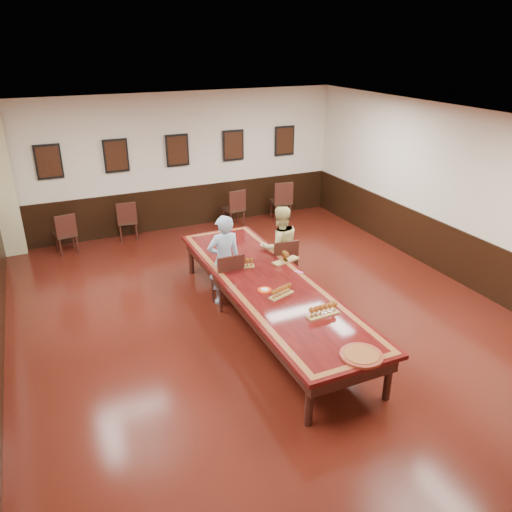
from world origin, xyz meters
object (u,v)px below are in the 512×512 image
spare_chair_a (65,233)px  person_woman (280,247)px  spare_chair_d (281,200)px  spare_chair_b (127,220)px  carved_platter (361,355)px  spare_chair_c (234,207)px  chair_man (227,279)px  chair_woman (282,263)px  conference_table (269,290)px  person_man (224,260)px

spare_chair_a → person_woman: 4.82m
spare_chair_d → person_woman: size_ratio=0.66×
spare_chair_b → carved_platter: 7.17m
spare_chair_a → spare_chair_c: spare_chair_c is taller
spare_chair_b → spare_chair_c: spare_chair_c is taller
spare_chair_d → carved_platter: size_ratio=1.73×
chair_man → chair_woman: 1.20m
spare_chair_c → carved_platter: (-1.06, -6.79, 0.30)m
chair_man → conference_table: 0.94m
person_woman → chair_woman: bearing=90.0°
chair_woman → person_woman: (0.01, 0.10, 0.28)m
spare_chair_c → chair_woman: bearing=76.4°
spare_chair_d → chair_woman: bearing=73.3°
spare_chair_b → person_man: bearing=110.3°
person_man → conference_table: (0.39, -0.96, -0.20)m
carved_platter → spare_chair_b: bearing=102.1°
person_man → spare_chair_a: bearing=-56.6°
chair_man → spare_chair_b: (-0.96, 3.88, -0.05)m
chair_woman → conference_table: chair_woman is taller
spare_chair_d → person_man: (-2.88, -3.50, 0.30)m
spare_chair_a → person_man: bearing=114.3°
spare_chair_a → carved_platter: 7.34m
spare_chair_a → person_man: 4.23m
person_man → carved_platter: bearing=99.3°
spare_chair_a → spare_chair_b: bearing=-178.5°
spare_chair_b → spare_chair_d: size_ratio=0.90×
spare_chair_b → conference_table: spare_chair_b is taller
spare_chair_b → person_woman: size_ratio=0.60×
spare_chair_b → spare_chair_c: size_ratio=0.97×
spare_chair_b → person_woman: 4.15m
chair_woman → spare_chair_d: spare_chair_d is taller
spare_chair_b → spare_chair_d: bearing=-178.0°
spare_chair_b → chair_man: bearing=109.9°
chair_woman → spare_chair_b: 4.22m
person_man → chair_man: bearing=90.0°
spare_chair_d → spare_chair_a: bearing=10.0°
chair_man → conference_table: chair_man is taller
carved_platter → person_woman: bearing=79.5°
person_woman → spare_chair_b: bearing=-53.8°
conference_table → spare_chair_b: bearing=106.0°
spare_chair_a → carved_platter: size_ratio=1.53×
person_man → person_woman: (1.18, 0.23, -0.04)m
chair_man → person_man: 0.32m
person_woman → spare_chair_c: bearing=-92.1°
spare_chair_c → spare_chair_d: bearing=171.2°
person_man → carved_platter: (0.54, -3.24, -0.04)m
person_woman → conference_table: size_ratio=0.31×
person_woman → carved_platter: (-0.64, -3.47, -0.00)m
spare_chair_d → person_woman: 3.70m
chair_woman → carved_platter: chair_woman is taller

